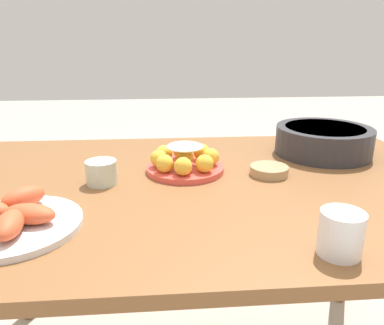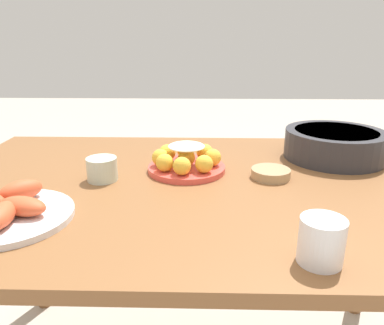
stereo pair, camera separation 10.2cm
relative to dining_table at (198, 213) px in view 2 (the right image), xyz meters
name	(u,v)px [view 2 (the right image)]	position (x,y,z in m)	size (l,w,h in m)	color
dining_table	(198,213)	(0.00, 0.00, 0.00)	(1.42, 0.90, 0.74)	brown
cake_plate	(186,161)	(-0.04, 0.08, 0.12)	(0.22, 0.22, 0.08)	#E04C42
serving_bowl	(334,143)	(0.43, 0.21, 0.14)	(0.30, 0.30, 0.09)	#2D2D33
sauce_bowl	(271,173)	(0.20, 0.04, 0.11)	(0.11, 0.11, 0.03)	tan
seafood_platter	(8,210)	(-0.40, -0.22, 0.11)	(0.27, 0.27, 0.06)	silver
cup_near	(321,241)	(0.21, -0.37, 0.13)	(0.08, 0.08, 0.08)	white
cup_far	(102,169)	(-0.26, 0.01, 0.12)	(0.08, 0.08, 0.06)	beige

